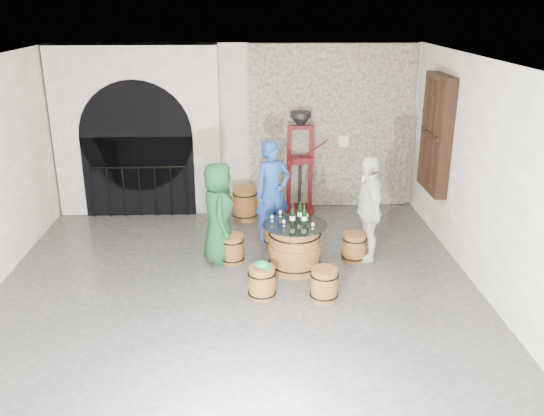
{
  "coord_description": "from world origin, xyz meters",
  "views": [
    {
      "loc": [
        0.21,
        -7.11,
        3.95
      ],
      "look_at": [
        0.53,
        0.88,
        1.05
      ],
      "focal_mm": 38.0,
      "sensor_mm": 36.0,
      "label": 1
    }
  ],
  "objects_px": {
    "person_green": "(219,213)",
    "person_white": "(368,209)",
    "wine_bottle_right": "(300,212)",
    "person_blue": "(273,192)",
    "barrel_stool_left": "(232,249)",
    "barrel_stool_far": "(275,232)",
    "barrel_stool_right": "(354,247)",
    "wine_bottle_center": "(304,216)",
    "barrel_table": "(295,247)",
    "side_barrel": "(245,204)",
    "wine_bottle_left": "(293,216)",
    "barrel_stool_near_right": "(324,284)",
    "barrel_stool_near_left": "(262,282)",
    "corking_press": "(300,155)"
  },
  "relations": [
    {
      "from": "barrel_stool_far",
      "to": "barrel_stool_near_right",
      "type": "relative_size",
      "value": 1.0
    },
    {
      "from": "barrel_stool_left",
      "to": "barrel_stool_near_left",
      "type": "xyz_separation_m",
      "value": [
        0.45,
        -1.18,
        0.0
      ]
    },
    {
      "from": "barrel_table",
      "to": "barrel_stool_right",
      "type": "bearing_deg",
      "value": 16.65
    },
    {
      "from": "person_blue",
      "to": "corking_press",
      "type": "distance_m",
      "value": 1.57
    },
    {
      "from": "person_green",
      "to": "wine_bottle_center",
      "type": "height_order",
      "value": "person_green"
    },
    {
      "from": "person_blue",
      "to": "side_barrel",
      "type": "bearing_deg",
      "value": 89.26
    },
    {
      "from": "barrel_stool_left",
      "to": "person_blue",
      "type": "height_order",
      "value": "person_blue"
    },
    {
      "from": "barrel_stool_far",
      "to": "barrel_stool_near_left",
      "type": "relative_size",
      "value": 1.0
    },
    {
      "from": "person_blue",
      "to": "wine_bottle_center",
      "type": "distance_m",
      "value": 1.24
    },
    {
      "from": "barrel_stool_right",
      "to": "wine_bottle_left",
      "type": "distance_m",
      "value": 1.25
    },
    {
      "from": "barrel_stool_near_right",
      "to": "corking_press",
      "type": "xyz_separation_m",
      "value": [
        -0.05,
        3.53,
        0.93
      ]
    },
    {
      "from": "barrel_stool_left",
      "to": "barrel_stool_far",
      "type": "bearing_deg",
      "value": 43.51
    },
    {
      "from": "barrel_stool_right",
      "to": "wine_bottle_center",
      "type": "xyz_separation_m",
      "value": [
        -0.84,
        -0.32,
        0.66
      ]
    },
    {
      "from": "wine_bottle_left",
      "to": "barrel_stool_near_left",
      "type": "bearing_deg",
      "value": -119.21
    },
    {
      "from": "person_white",
      "to": "wine_bottle_right",
      "type": "distance_m",
      "value": 1.11
    },
    {
      "from": "barrel_stool_left",
      "to": "wine_bottle_right",
      "type": "xyz_separation_m",
      "value": [
        1.06,
        -0.15,
        0.66
      ]
    },
    {
      "from": "person_green",
      "to": "person_white",
      "type": "height_order",
      "value": "person_white"
    },
    {
      "from": "barrel_stool_far",
      "to": "corking_press",
      "type": "distance_m",
      "value": 1.91
    },
    {
      "from": "person_blue",
      "to": "person_white",
      "type": "distance_m",
      "value": 1.67
    },
    {
      "from": "person_green",
      "to": "wine_bottle_left",
      "type": "bearing_deg",
      "value": -114.43
    },
    {
      "from": "wine_bottle_left",
      "to": "person_green",
      "type": "bearing_deg",
      "value": 161.56
    },
    {
      "from": "person_green",
      "to": "wine_bottle_center",
      "type": "distance_m",
      "value": 1.37
    },
    {
      "from": "person_white",
      "to": "wine_bottle_center",
      "type": "distance_m",
      "value": 1.12
    },
    {
      "from": "barrel_stool_left",
      "to": "barrel_stool_right",
      "type": "relative_size",
      "value": 1.0
    },
    {
      "from": "barrel_table",
      "to": "person_green",
      "type": "relative_size",
      "value": 0.6
    },
    {
      "from": "wine_bottle_center",
      "to": "side_barrel",
      "type": "relative_size",
      "value": 0.52
    },
    {
      "from": "barrel_stool_near_right",
      "to": "person_blue",
      "type": "relative_size",
      "value": 0.26
    },
    {
      "from": "barrel_stool_far",
      "to": "wine_bottle_right",
      "type": "xyz_separation_m",
      "value": [
        0.34,
        -0.83,
        0.66
      ]
    },
    {
      "from": "wine_bottle_right",
      "to": "corking_press",
      "type": "relative_size",
      "value": 0.16
    },
    {
      "from": "barrel_stool_far",
      "to": "person_blue",
      "type": "distance_m",
      "value": 0.67
    },
    {
      "from": "barrel_stool_near_right",
      "to": "wine_bottle_center",
      "type": "xyz_separation_m",
      "value": [
        -0.2,
        0.94,
        0.66
      ]
    },
    {
      "from": "wine_bottle_right",
      "to": "person_blue",
      "type": "bearing_deg",
      "value": 111.45
    },
    {
      "from": "person_white",
      "to": "wine_bottle_right",
      "type": "xyz_separation_m",
      "value": [
        -1.09,
        -0.19,
        0.03
      ]
    },
    {
      "from": "wine_bottle_right",
      "to": "side_barrel",
      "type": "height_order",
      "value": "wine_bottle_right"
    },
    {
      "from": "barrel_stool_near_left",
      "to": "wine_bottle_center",
      "type": "distance_m",
      "value": 1.26
    },
    {
      "from": "barrel_stool_near_right",
      "to": "person_green",
      "type": "height_order",
      "value": "person_green"
    },
    {
      "from": "wine_bottle_left",
      "to": "wine_bottle_right",
      "type": "relative_size",
      "value": 1.0
    },
    {
      "from": "barrel_stool_far",
      "to": "barrel_stool_near_right",
      "type": "xyz_separation_m",
      "value": [
        0.6,
        -1.95,
        0.0
      ]
    },
    {
      "from": "wine_bottle_center",
      "to": "corking_press",
      "type": "bearing_deg",
      "value": 86.51
    },
    {
      "from": "person_green",
      "to": "side_barrel",
      "type": "distance_m",
      "value": 1.95
    },
    {
      "from": "barrel_table",
      "to": "person_white",
      "type": "relative_size",
      "value": 0.57
    },
    {
      "from": "person_white",
      "to": "barrel_table",
      "type": "bearing_deg",
      "value": -76.8
    },
    {
      "from": "corking_press",
      "to": "barrel_stool_right",
      "type": "bearing_deg",
      "value": -74.73
    },
    {
      "from": "barrel_table",
      "to": "wine_bottle_center",
      "type": "xyz_separation_m",
      "value": [
        0.13,
        -0.03,
        0.51
      ]
    },
    {
      "from": "barrel_stool_right",
      "to": "side_barrel",
      "type": "height_order",
      "value": "side_barrel"
    },
    {
      "from": "barrel_stool_near_right",
      "to": "barrel_stool_near_left",
      "type": "distance_m",
      "value": 0.87
    },
    {
      "from": "barrel_table",
      "to": "person_blue",
      "type": "height_order",
      "value": "person_blue"
    },
    {
      "from": "person_blue",
      "to": "side_barrel",
      "type": "relative_size",
      "value": 2.82
    },
    {
      "from": "barrel_stool_right",
      "to": "corking_press",
      "type": "distance_m",
      "value": 2.55
    },
    {
      "from": "barrel_stool_right",
      "to": "corking_press",
      "type": "xyz_separation_m",
      "value": [
        -0.69,
        2.27,
        0.93
      ]
    }
  ]
}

